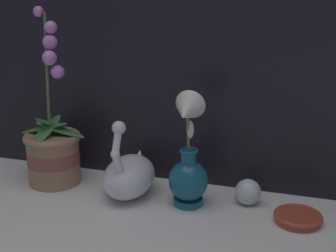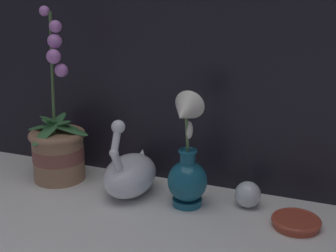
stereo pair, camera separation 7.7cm
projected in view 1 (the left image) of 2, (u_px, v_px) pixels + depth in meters
name	position (u px, v px, depth m)	size (l,w,h in m)	color
ground_plane	(155.00, 219.00, 1.10)	(2.80, 2.80, 0.00)	silver
orchid_potted_plant	(53.00, 149.00, 1.27)	(0.20, 0.19, 0.47)	#9E7556
swan_figurine	(130.00, 174.00, 1.20)	(0.13, 0.20, 0.22)	white
blue_vase	(188.00, 164.00, 1.13)	(0.10, 0.12, 0.29)	#195B75
glass_sphere	(248.00, 192.00, 1.16)	(0.07, 0.07, 0.07)	silver
amber_dish	(298.00, 217.00, 1.08)	(0.11, 0.11, 0.02)	#A8422D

